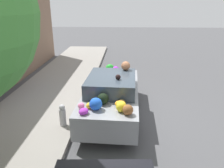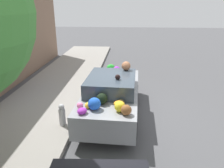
% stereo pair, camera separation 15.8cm
% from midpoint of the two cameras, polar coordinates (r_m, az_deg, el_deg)
% --- Properties ---
extents(ground_plane, '(60.00, 60.00, 0.00)m').
position_cam_midpoint_polar(ground_plane, '(7.80, -0.53, -7.93)').
color(ground_plane, '#4C4C4F').
extents(sidewalk_curb, '(24.00, 3.20, 0.15)m').
position_cam_midpoint_polar(sidewalk_curb, '(8.36, -19.46, -6.56)').
color(sidewalk_curb, gray).
rests_on(sidewalk_curb, ground).
extents(fire_hydrant, '(0.20, 0.20, 0.70)m').
position_cam_midpoint_polar(fire_hydrant, '(6.89, -13.45, -7.94)').
color(fire_hydrant, '#B2B2B7').
rests_on(fire_hydrant, sidewalk_curb).
extents(art_car, '(4.42, 1.92, 1.79)m').
position_cam_midpoint_polar(art_car, '(7.41, -0.64, -2.81)').
color(art_car, gray).
rests_on(art_car, ground).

